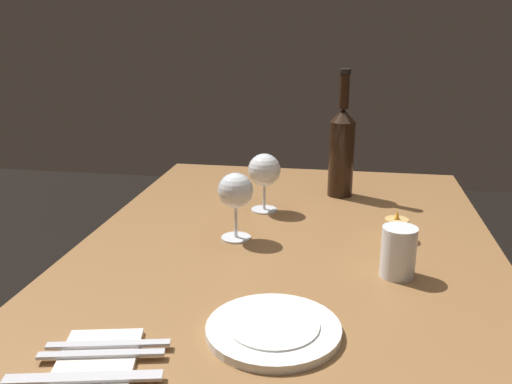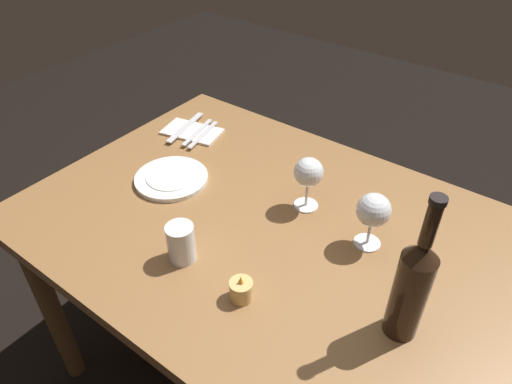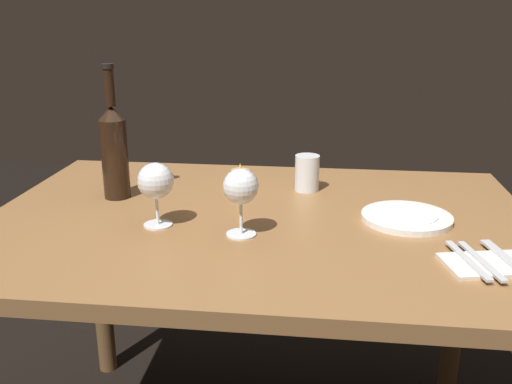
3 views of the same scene
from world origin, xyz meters
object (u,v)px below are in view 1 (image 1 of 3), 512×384
Objects in this scene: wine_bottle at (342,149)px; dinner_plate at (273,329)px; wine_glass_right at (236,192)px; table_knife at (83,378)px; water_tumbler at (398,255)px; votive_candle at (396,230)px; wine_glass_left at (264,171)px; fork_outer at (109,344)px; folded_napkin at (94,368)px; fork_inner at (101,354)px.

wine_bottle is 0.75m from dinner_plate.
wine_glass_right is 0.56m from table_knife.
table_knife is (0.41, -0.44, -0.03)m from water_tumbler.
dinner_plate is at bearing -26.75° from votive_candle.
table_knife is at bearing -10.06° from wine_glass_left.
wine_glass_left is at bearing 168.74° from fork_outer.
wine_bottle is 1.93× the size of fork_outer.
folded_napkin is at bearing -38.53° from votive_candle.
water_tumbler reaches higher than dinner_plate.
fork_outer is at bearing -41.16° from votive_candle.
folded_napkin is 1.17× the size of fork_inner.
folded_napkin is at bearing -49.20° from water_tumbler.
folded_napkin is 1.17× the size of fork_outer.
water_tumbler is 0.55× the size of fork_inner.
wine_glass_left reaches higher than folded_napkin.
wine_glass_left is 0.43× the size of wine_bottle.
wine_glass_left is 0.67m from fork_outer.
wine_glass_left reaches higher than table_knife.
votive_candle is at bearing 153.25° from dinner_plate.
fork_outer is at bearing -69.80° from dinner_plate.
wine_glass_left is 0.83× the size of fork_outer.
dinner_plate is 1.01× the size of table_knife.
fork_inner is at bearing -39.81° from votive_candle.
votive_candle is 0.32× the size of dinner_plate.
wine_glass_right reaches higher than wine_glass_left.
water_tumbler is 0.19m from votive_candle.
folded_napkin is 0.05m from fork_outer.
votive_candle is 0.37× the size of fork_outer.
dinner_plate is (0.57, 0.10, -0.10)m from wine_glass_left.
table_knife is at bearing -47.02° from water_tumbler.
wine_glass_right is (0.20, -0.03, 0.00)m from wine_glass_left.
wine_bottle is (-0.16, 0.19, 0.03)m from wine_glass_left.
votive_candle is 0.70m from fork_inner.
wine_glass_right is at bearing 167.99° from fork_outer.
water_tumbler is 0.32m from dinner_plate.
folded_napkin is (0.38, -0.44, -0.04)m from water_tumbler.
fork_inner is (0.35, -0.44, -0.03)m from water_tumbler.
fork_inner is (-0.03, 0.00, 0.01)m from folded_napkin.
fork_inner is (0.11, -0.23, 0.00)m from dinner_plate.
fork_outer and table_knife have the same top height.
fork_inner is at bearing -180.00° from table_knife.
wine_bottle is 1.65× the size of table_knife.
fork_inner is at bearing -51.14° from water_tumbler.
fork_outer is (0.82, -0.32, -0.12)m from wine_bottle.
votive_candle is at bearing 22.84° from wine_bottle.
water_tumbler is at bearing 68.83° from wine_glass_right.
fork_inner is 0.85× the size of table_knife.
votive_candle is 0.48m from dinner_plate.
folded_napkin is (0.51, -0.10, -0.10)m from wine_glass_right.
folded_napkin is (0.56, -0.45, -0.02)m from votive_candle.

